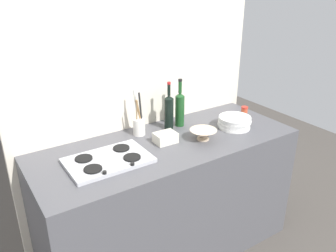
# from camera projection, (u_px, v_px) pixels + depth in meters

# --- Properties ---
(ground_plane) EXTENTS (6.00, 6.00, 0.00)m
(ground_plane) POSITION_uv_depth(u_px,v_px,m) (168.00, 247.00, 2.67)
(ground_plane) COLOR #47423D
(ground_plane) RESTS_ON ground
(counter_block) EXTENTS (1.80, 0.70, 0.90)m
(counter_block) POSITION_uv_depth(u_px,v_px,m) (168.00, 199.00, 2.49)
(counter_block) COLOR #4C4C51
(counter_block) RESTS_ON ground
(backsplash_panel) EXTENTS (1.90, 0.06, 2.47)m
(backsplash_panel) POSITION_uv_depth(u_px,v_px,m) (139.00, 80.00, 2.47)
(backsplash_panel) COLOR beige
(backsplash_panel) RESTS_ON ground
(stovetop_hob) EXTENTS (0.49, 0.32, 0.04)m
(stovetop_hob) POSITION_uv_depth(u_px,v_px,m) (108.00, 160.00, 2.06)
(stovetop_hob) COLOR #B2B2B7
(stovetop_hob) RESTS_ON counter_block
(plate_stack) EXTENTS (0.24, 0.24, 0.08)m
(plate_stack) POSITION_uv_depth(u_px,v_px,m) (234.00, 122.00, 2.52)
(plate_stack) COLOR white
(plate_stack) RESTS_ON counter_block
(wine_bottle_leftmost) EXTENTS (0.07, 0.07, 0.35)m
(wine_bottle_leftmost) POSITION_uv_depth(u_px,v_px,m) (169.00, 111.00, 2.47)
(wine_bottle_leftmost) COLOR black
(wine_bottle_leftmost) RESTS_ON counter_block
(wine_bottle_mid_left) EXTENTS (0.07, 0.07, 0.35)m
(wine_bottle_mid_left) POSITION_uv_depth(u_px,v_px,m) (180.00, 108.00, 2.52)
(wine_bottle_mid_left) COLOR #19471E
(wine_bottle_mid_left) RESTS_ON counter_block
(mixing_bowl) EXTENTS (0.18, 0.18, 0.07)m
(mixing_bowl) POSITION_uv_depth(u_px,v_px,m) (203.00, 134.00, 2.33)
(mixing_bowl) COLOR beige
(mixing_bowl) RESTS_ON counter_block
(butter_dish) EXTENTS (0.15, 0.11, 0.07)m
(butter_dish) POSITION_uv_depth(u_px,v_px,m) (165.00, 138.00, 2.30)
(butter_dish) COLOR silver
(butter_dish) RESTS_ON counter_block
(utensil_crock) EXTENTS (0.08, 0.09, 0.32)m
(utensil_crock) POSITION_uv_depth(u_px,v_px,m) (139.00, 125.00, 2.40)
(utensil_crock) COLOR silver
(utensil_crock) RESTS_ON counter_block
(condiment_jar_front) EXTENTS (0.05, 0.05, 0.09)m
(condiment_jar_front) POSITION_uv_depth(u_px,v_px,m) (244.00, 112.00, 2.70)
(condiment_jar_front) COLOR #C64C2D
(condiment_jar_front) RESTS_ON counter_block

